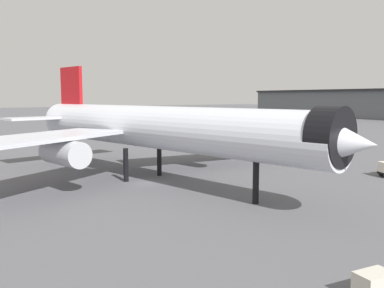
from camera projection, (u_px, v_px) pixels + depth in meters
ground at (145, 184)px, 60.23m from camera, size 900.00×900.00×0.00m
airliner_near_gate at (153, 128)px, 61.34m from camera, size 65.61×59.30×18.25m
baggage_tug_wing at (298, 152)px, 87.69m from camera, size 3.58×2.95×1.85m
baggage_cart_trailing at (374, 285)px, 25.63m from camera, size 2.28×2.64×1.82m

